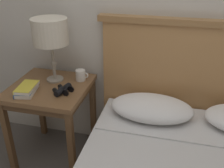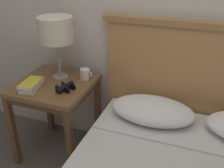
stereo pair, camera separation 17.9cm
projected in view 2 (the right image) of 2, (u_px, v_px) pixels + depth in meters
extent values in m
cube|color=brown|center=(54.00, 85.00, 2.05)|extent=(0.58, 0.58, 0.04)
cube|color=brown|center=(55.00, 90.00, 2.07)|extent=(0.55, 0.55, 0.05)
cube|color=brown|center=(13.00, 131.00, 2.06)|extent=(0.04, 0.04, 0.64)
cube|color=brown|center=(70.00, 146.00, 1.90)|extent=(0.04, 0.04, 0.64)
cube|color=brown|center=(49.00, 101.00, 2.49)|extent=(0.04, 0.04, 0.64)
cube|color=brown|center=(98.00, 111.00, 2.33)|extent=(0.04, 0.04, 0.64)
cube|color=silver|center=(199.00, 137.00, 1.71)|extent=(1.39, 0.28, 0.01)
cube|color=#AD7A47|center=(204.00, 103.00, 1.98)|extent=(1.52, 0.06, 1.13)
cube|color=olive|center=(218.00, 26.00, 1.71)|extent=(1.60, 0.10, 0.04)
ellipsoid|color=white|center=(152.00, 110.00, 1.88)|extent=(0.60, 0.36, 0.15)
cylinder|color=gray|center=(60.00, 77.00, 2.12)|extent=(0.13, 0.13, 0.01)
cylinder|color=gray|center=(59.00, 59.00, 2.06)|extent=(0.02, 0.02, 0.28)
sphere|color=gray|center=(59.00, 61.00, 2.06)|extent=(0.04, 0.04, 0.04)
cylinder|color=beige|center=(56.00, 30.00, 1.95)|extent=(0.26, 0.26, 0.19)
cube|color=silver|center=(31.00, 86.00, 1.95)|extent=(0.15, 0.22, 0.03)
cube|color=#2D568E|center=(31.00, 84.00, 1.94)|extent=(0.16, 0.23, 0.00)
cube|color=#2D568E|center=(24.00, 86.00, 1.96)|extent=(0.05, 0.21, 0.03)
cube|color=silver|center=(31.00, 83.00, 1.93)|extent=(0.13, 0.21, 0.02)
cube|color=gold|center=(31.00, 82.00, 1.92)|extent=(0.14, 0.21, 0.00)
cube|color=gold|center=(24.00, 83.00, 1.94)|extent=(0.03, 0.20, 0.03)
cylinder|color=black|center=(62.00, 89.00, 1.90)|extent=(0.06, 0.10, 0.04)
cylinder|color=black|center=(67.00, 91.00, 1.87)|extent=(0.05, 0.02, 0.05)
cylinder|color=black|center=(57.00, 87.00, 1.92)|extent=(0.04, 0.02, 0.04)
cylinder|color=black|center=(68.00, 86.00, 1.95)|extent=(0.06, 0.10, 0.04)
cylinder|color=black|center=(73.00, 87.00, 1.92)|extent=(0.05, 0.02, 0.05)
cylinder|color=black|center=(63.00, 84.00, 1.97)|extent=(0.04, 0.02, 0.04)
cube|color=black|center=(65.00, 86.00, 1.92)|extent=(0.06, 0.05, 0.01)
cylinder|color=black|center=(65.00, 86.00, 1.92)|extent=(0.02, 0.01, 0.02)
cylinder|color=silver|center=(85.00, 74.00, 2.08)|extent=(0.08, 0.08, 0.08)
torus|color=silver|center=(90.00, 74.00, 2.07)|extent=(0.05, 0.01, 0.05)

